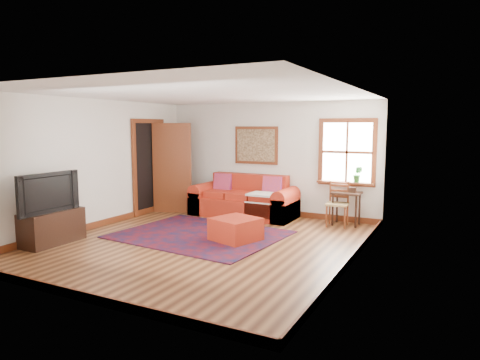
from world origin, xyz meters
The scene contains 13 objects.
ground centered at (0.00, 0.00, 0.00)m, with size 5.50×5.50×0.00m, color #462312.
room_envelope centered at (0.00, 0.02, 1.65)m, with size 5.04×5.54×2.52m.
window centered at (1.78, 2.70, 1.31)m, with size 1.18×0.20×1.38m.
doorway centered at (-2.21, 1.78, 1.07)m, with size 0.89×1.08×2.14m.
framed_artwork centered at (-0.30, 2.71, 1.55)m, with size 1.05×0.07×0.85m.
persian_rug centered at (-0.35, 0.41, 0.01)m, with size 2.85×2.28×0.02m, color #530B12.
red_leather_sofa centered at (-0.38, 2.30, 0.30)m, with size 2.32×0.96×0.91m.
red_ottoman centered at (0.42, 0.35, 0.20)m, with size 0.70×0.70×0.40m, color #AF2916.
side_table centered at (1.84, 2.43, 0.55)m, with size 0.56×0.42×0.67m.
ladder_back_chair centered at (1.70, 2.30, 0.48)m, with size 0.45×0.43×0.89m.
media_cabinet centered at (-2.25, -1.22, 0.28)m, with size 0.46×1.03×0.57m, color black.
television centered at (-2.23, -1.35, 0.90)m, with size 1.15×0.15×0.66m, color black.
candle_hurricane centered at (-2.20, -0.85, 0.65)m, with size 0.12×0.12×0.18m.
Camera 1 is at (3.80, -6.05, 1.97)m, focal length 32.00 mm.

